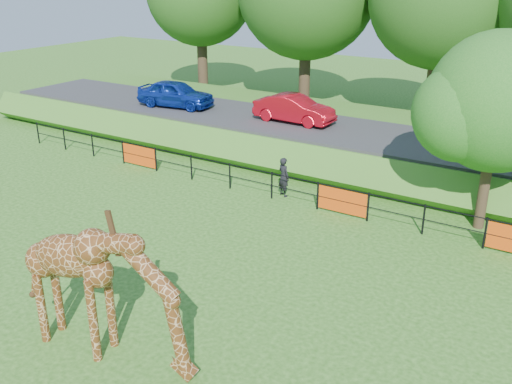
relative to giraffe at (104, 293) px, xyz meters
The scene contains 9 objects.
ground 3.36m from the giraffe, 126.74° to the left, with size 90.00×90.00×0.00m, color #275715.
giraffe is the anchor object (origin of this frame).
perimeter_fence 10.54m from the giraffe, 99.58° to the left, with size 28.07×0.10×1.10m, color black, non-canonical shape.
embankment 17.95m from the giraffe, 95.59° to the left, with size 40.00×9.00×1.30m, color #275715.
road 16.43m from the giraffe, 96.10° to the left, with size 40.00×5.00×0.12m, color #29292B.
car_blue 19.33m from the giraffe, 125.01° to the left, with size 1.69×4.21×1.43m, color #1639B6.
car_red 16.90m from the giraffe, 104.08° to the left, with size 1.40×4.02×1.33m, color red.
visitor 10.99m from the giraffe, 97.90° to the left, with size 0.58×0.38×1.59m, color black.
tree_east 13.58m from the giraffe, 63.95° to the left, with size 5.40×4.71×6.76m.
Camera 1 is at (10.61, -9.91, 8.57)m, focal length 40.00 mm.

